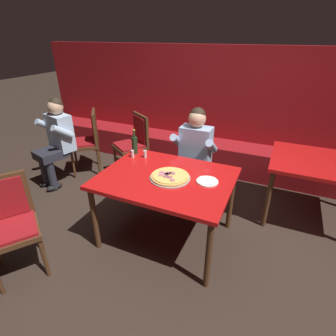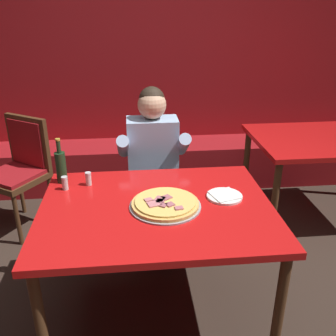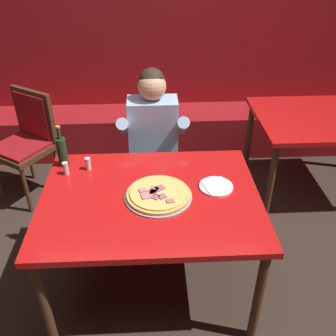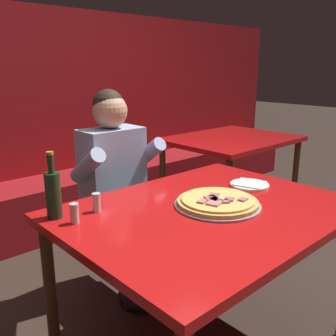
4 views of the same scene
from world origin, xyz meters
name	(u,v)px [view 2 (image 2 of 4)]	position (x,y,z in m)	size (l,w,h in m)	color
ground_plane	(158,310)	(0.00, 0.00, 0.00)	(24.00, 24.00, 0.00)	#33261E
booth_wall_panel	(142,91)	(0.00, 2.18, 0.95)	(6.80, 0.16, 1.90)	maroon
booth_bench	(145,164)	(0.00, 1.86, 0.23)	(6.46, 0.48, 0.46)	maroon
main_dining_table	(157,218)	(0.00, 0.00, 0.70)	(1.31, 1.01, 0.77)	#4C2D19
pizza	(165,204)	(0.05, -0.02, 0.79)	(0.40, 0.40, 0.05)	#9E9EA3
plate_white_paper	(225,196)	(0.41, 0.06, 0.78)	(0.21, 0.21, 0.02)	white
beer_bottle	(61,166)	(-0.58, 0.37, 0.88)	(0.07, 0.07, 0.29)	#19381E
shaker_black_pepper	(65,184)	(-0.54, 0.26, 0.81)	(0.04, 0.04, 0.09)	silver
shaker_parmesan	(88,179)	(-0.40, 0.31, 0.81)	(0.04, 0.04, 0.09)	silver
diner_seated_blue_shirt	(154,165)	(0.03, 0.74, 0.71)	(0.53, 0.53, 1.27)	black
dining_chair_near_right	(20,165)	(-1.07, 1.17, 0.57)	(0.61, 0.61, 0.96)	#4C2D19
background_dining_table	(320,148)	(1.49, 1.03, 0.68)	(1.14, 0.89, 0.77)	#4C2D19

